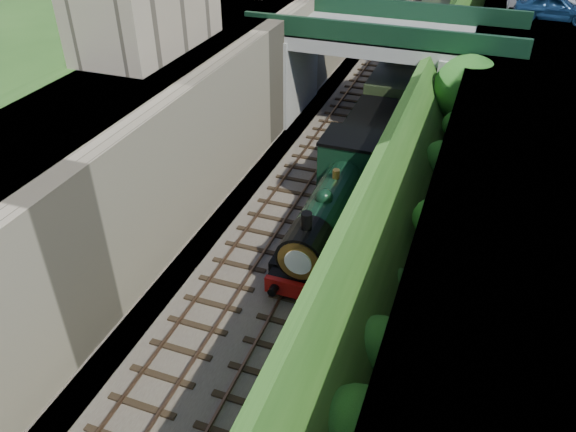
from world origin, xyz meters
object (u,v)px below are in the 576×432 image
Objects in this scene: car_blue at (554,7)px; car_silver at (542,0)px; locomotive at (333,206)px; tender at (370,143)px; road_bridge at (391,65)px; tree at (470,91)px.

car_blue is 2.33m from car_silver.
car_blue reaches higher than locomotive.
locomotive is 7.37m from tender.
car_blue is at bearing 31.48° from road_bridge.
car_silver reaches higher than locomotive.
car_silver reaches higher than tender.
car_blue reaches higher than road_bridge.
tree is (4.97, -4.22, 0.57)m from road_bridge.
car_blue is 0.45× the size of locomotive.
locomotive is 1.70× the size of tender.
locomotive is (-7.83, -20.87, -5.06)m from car_silver.
car_blue is 21.13m from locomotive.
tender is (-7.83, -13.51, -5.33)m from car_silver.
locomotive is (0.26, -13.29, -2.18)m from road_bridge.
locomotive is at bearing -88.90° from road_bridge.
car_silver is at bearing 59.91° from tender.
road_bridge is 2.42× the size of tree.
car_silver is 0.71× the size of tender.
road_bridge is 6.42m from tender.
tree is 5.86m from tender.
tree is 10.57m from car_blue.
road_bridge is 3.45× the size of car_blue.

